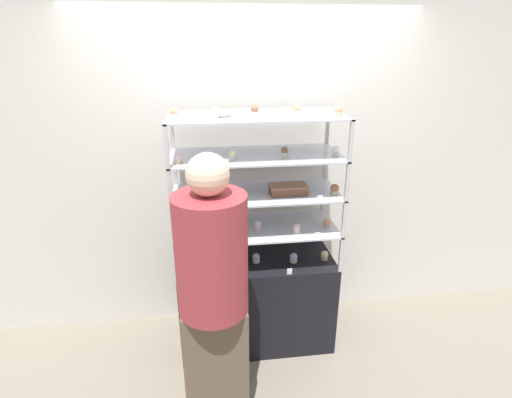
{
  "coord_description": "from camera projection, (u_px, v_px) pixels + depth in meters",
  "views": [
    {
      "loc": [
        -0.35,
        -2.6,
        2.25
      ],
      "look_at": [
        0.0,
        0.0,
        1.22
      ],
      "focal_mm": 28.0,
      "sensor_mm": 36.0,
      "label": 1
    }
  ],
  "objects": [
    {
      "name": "cupcake_10",
      "position": [
        234.0,
        194.0,
        2.67
      ],
      "size": [
        0.06,
        0.06,
        0.07
      ],
      "color": "white",
      "rests_on": "display_riser_middle"
    },
    {
      "name": "cupcake_13",
      "position": [
        232.0,
        155.0,
        2.57
      ],
      "size": [
        0.05,
        0.05,
        0.07
      ],
      "color": "white",
      "rests_on": "display_riser_upper"
    },
    {
      "name": "price_tag_2",
      "position": [
        320.0,
        199.0,
        2.62
      ],
      "size": [
        0.04,
        0.0,
        0.04
      ],
      "color": "white",
      "rests_on": "display_riser_middle"
    },
    {
      "name": "display_riser_top",
      "position": [
        256.0,
        117.0,
        2.61
      ],
      "size": [
        1.16,
        0.52,
        0.27
      ],
      "color": "#B7B7BC",
      "rests_on": "display_riser_upper"
    },
    {
      "name": "price_tag_3",
      "position": [
        226.0,
        163.0,
        2.45
      ],
      "size": [
        0.04,
        0.0,
        0.04
      ],
      "color": "white",
      "rests_on": "display_riser_upper"
    },
    {
      "name": "cupcake_5",
      "position": [
        221.0,
        231.0,
        2.76
      ],
      "size": [
        0.05,
        0.05,
        0.07
      ],
      "color": "beige",
      "rests_on": "display_riser_lower"
    },
    {
      "name": "cupcake_4",
      "position": [
        183.0,
        232.0,
        2.75
      ],
      "size": [
        0.05,
        0.05,
        0.07
      ],
      "color": "white",
      "rests_on": "display_riser_lower"
    },
    {
      "name": "price_tag_4",
      "position": [
        302.0,
        117.0,
        2.41
      ],
      "size": [
        0.04,
        0.0,
        0.04
      ],
      "color": "white",
      "rests_on": "display_riser_top"
    },
    {
      "name": "cupcake_16",
      "position": [
        174.0,
        113.0,
        2.46
      ],
      "size": [
        0.05,
        0.05,
        0.07
      ],
      "color": "white",
      "rests_on": "display_riser_top"
    },
    {
      "name": "cupcake_12",
      "position": [
        178.0,
        158.0,
        2.5
      ],
      "size": [
        0.05,
        0.05,
        0.07
      ],
      "color": "#CCB28C",
      "rests_on": "display_riser_upper"
    },
    {
      "name": "cupcake_17",
      "position": [
        215.0,
        113.0,
        2.47
      ],
      "size": [
        0.05,
        0.05,
        0.07
      ],
      "color": "beige",
      "rests_on": "display_riser_top"
    },
    {
      "name": "display_riser_upper",
      "position": [
        256.0,
        157.0,
        2.71
      ],
      "size": [
        1.16,
        0.52,
        0.27
      ],
      "color": "#B7B7BC",
      "rests_on": "display_riser_middle"
    },
    {
      "name": "cupcake_9",
      "position": [
        178.0,
        196.0,
        2.62
      ],
      "size": [
        0.06,
        0.06,
        0.07
      ],
      "color": "#CCB28C",
      "rests_on": "display_riser_middle"
    },
    {
      "name": "cupcake_1",
      "position": [
        256.0,
        258.0,
        2.94
      ],
      "size": [
        0.06,
        0.06,
        0.07
      ],
      "color": "white",
      "rests_on": "display_base"
    },
    {
      "name": "cupcake_3",
      "position": [
        324.0,
        255.0,
        2.98
      ],
      "size": [
        0.06,
        0.06,
        0.07
      ],
      "color": "#CCB28C",
      "rests_on": "display_base"
    },
    {
      "name": "cupcake_20",
      "position": [
        339.0,
        111.0,
        2.53
      ],
      "size": [
        0.05,
        0.05,
        0.07
      ],
      "color": "#CCB28C",
      "rests_on": "display_riser_top"
    },
    {
      "name": "back_wall",
      "position": [
        249.0,
        171.0,
        3.17
      ],
      "size": [
        8.0,
        0.05,
        2.6
      ],
      "color": "silver",
      "rests_on": "ground_plane"
    },
    {
      "name": "ground_plane",
      "position": [
        256.0,
        337.0,
        3.27
      ],
      "size": [
        20.0,
        20.0,
        0.0
      ],
      "primitive_type": "plane",
      "color": "gray"
    },
    {
      "name": "cupcake_11",
      "position": [
        335.0,
        189.0,
        2.74
      ],
      "size": [
        0.06,
        0.06,
        0.07
      ],
      "color": "#CCB28C",
      "rests_on": "display_riser_middle"
    },
    {
      "name": "cupcake_15",
      "position": [
        336.0,
        151.0,
        2.67
      ],
      "size": [
        0.05,
        0.05,
        0.07
      ],
      "color": "beige",
      "rests_on": "display_riser_upper"
    },
    {
      "name": "cupcake_18",
      "position": [
        255.0,
        111.0,
        2.55
      ],
      "size": [
        0.05,
        0.05,
        0.07
      ],
      "color": "white",
      "rests_on": "display_riser_top"
    },
    {
      "name": "cupcake_2",
      "position": [
        294.0,
        258.0,
        2.95
      ],
      "size": [
        0.06,
        0.06,
        0.07
      ],
      "color": "beige",
      "rests_on": "display_base"
    },
    {
      "name": "price_tag_0",
      "position": [
        290.0,
        271.0,
        2.79
      ],
      "size": [
        0.04,
        0.0,
        0.04
      ],
      "color": "white",
      "rests_on": "display_base"
    },
    {
      "name": "price_tag_1",
      "position": [
        318.0,
        235.0,
        2.72
      ],
      "size": [
        0.04,
        0.0,
        0.04
      ],
      "color": "white",
      "rests_on": "display_riser_lower"
    },
    {
      "name": "customer_figure",
      "position": [
        213.0,
        290.0,
        2.28
      ],
      "size": [
        0.41,
        0.41,
        1.74
      ],
      "color": "brown",
      "rests_on": "ground_plane"
    },
    {
      "name": "display_riser_middle",
      "position": [
        256.0,
        194.0,
        2.81
      ],
      "size": [
        1.16,
        0.52,
        0.27
      ],
      "color": "#B7B7BC",
      "rests_on": "display_riser_lower"
    },
    {
      "name": "layer_cake_centerpiece",
      "position": [
        237.0,
        255.0,
        2.93
      ],
      "size": [
        0.16,
        0.16,
        0.13
      ],
      "color": "#DBBC84",
      "rests_on": "display_base"
    },
    {
      "name": "display_base",
      "position": [
        256.0,
        300.0,
        3.13
      ],
      "size": [
        1.16,
        0.52,
        0.73
      ],
      "color": "black",
      "rests_on": "ground_plane"
    },
    {
      "name": "cupcake_8",
      "position": [
        327.0,
        222.0,
        2.89
      ],
      "size": [
        0.05,
        0.05,
        0.07
      ],
      "color": "#CCB28C",
      "rests_on": "display_riser_lower"
    },
    {
      "name": "cupcake_14",
      "position": [
        285.0,
        152.0,
        2.65
      ],
      "size": [
        0.05,
        0.05,
        0.07
      ],
      "color": "beige",
      "rests_on": "display_riser_upper"
    },
    {
      "name": "sheet_cake_frosted",
      "position": [
        288.0,
        189.0,
        2.76
      ],
      "size": [
        0.26,
        0.15,
        0.06
      ],
      "color": "brown",
      "rests_on": "display_riser_middle"
    },
    {
      "name": "cupcake_7",
      "position": [
        297.0,
        228.0,
        2.8
      ],
      "size": [
        0.05,
        0.05,
        0.07
      ],
      "color": "white",
      "rests_on": "display_riser_lower"
    },
    {
      "name": "display_riser_lower",
      "position": [
        256.0,
        229.0,
        2.91
      ],
      "size": [
        1.16,
        0.52,
        0.27
      ],
      "color": "#B7B7BC",
      "rests_on": "display_base"
    },
    {
      "name": "cupcake_6",
      "position": [
        258.0,
        225.0,
        2.84
      ],
      "size": [
        0.05,
        0.05,
        0.07
      ],
      "color": "white",
      "rests_on": "display_riser_lower"
    },
    {
      "name": "cupcake_0",
      "position": [
        184.0,
        270.0,
        2.79
      ],
      "size": [
        0.06,
        0.06,
        0.07
      ],
      "color": "#CCB28C",
      "rests_on": "display_base"
    },
    {
      "name": "donut_glazed",
      "position": [
        222.0,
        114.0,
        2.55
      ],
      "size": [
        0.12,
        0.12,
        0.03
      ],
      "color": "#EFB2BC",
      "rests_on": "display_riser_top"
    },
    {
      "name": "cupcake_19",
      "position": [
        297.0,
        110.0,
        2.58
      ],
      "size": [
        0.05,
        0.05,
        0.07
      ],
      "color": "beige",
      "rests_on": "display_riser_top"
    }
  ]
}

